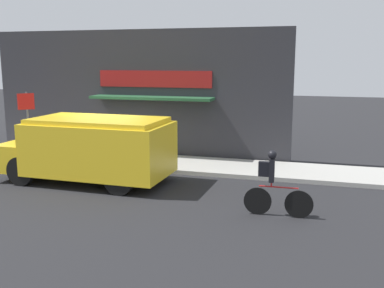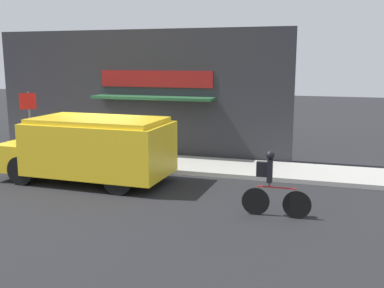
% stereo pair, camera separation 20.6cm
% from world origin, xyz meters
% --- Properties ---
extents(ground_plane, '(70.00, 70.00, 0.00)m').
position_xyz_m(ground_plane, '(0.00, 0.00, 0.00)').
color(ground_plane, '#232326').
extents(sidewalk, '(28.00, 2.31, 0.14)m').
position_xyz_m(sidewalk, '(0.00, 1.15, 0.07)').
color(sidewalk, '#ADAAA3').
rests_on(sidewalk, ground_plane).
extents(storefront, '(12.13, 0.99, 4.91)m').
position_xyz_m(storefront, '(0.04, 2.47, 2.46)').
color(storefront, '#2D2D33').
rests_on(storefront, ground_plane).
extents(school_bus, '(5.37, 2.80, 2.02)m').
position_xyz_m(school_bus, '(0.27, -1.63, 1.09)').
color(school_bus, yellow).
rests_on(school_bus, ground_plane).
extents(cyclist, '(1.68, 0.22, 1.64)m').
position_xyz_m(cyclist, '(6.04, -3.17, 0.79)').
color(cyclist, black).
rests_on(cyclist, ground_plane).
extents(stop_sign_post, '(0.45, 0.45, 2.45)m').
position_xyz_m(stop_sign_post, '(-3.52, 0.48, 1.78)').
color(stop_sign_post, slate).
rests_on(stop_sign_post, sidewalk).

